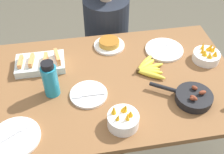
# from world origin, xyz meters

# --- Properties ---
(ground_plane) EXTENTS (14.00, 14.00, 0.00)m
(ground_plane) POSITION_xyz_m (0.00, 0.00, 0.00)
(ground_plane) COLOR #565142
(dining_table) EXTENTS (1.58, 0.99, 0.78)m
(dining_table) POSITION_xyz_m (0.00, 0.00, 0.68)
(dining_table) COLOR brown
(dining_table) RESTS_ON ground_plane
(banana_bunch) EXTENTS (0.20, 0.26, 0.04)m
(banana_bunch) POSITION_xyz_m (0.24, 0.05, 0.79)
(banana_bunch) COLOR yellow
(banana_bunch) RESTS_ON dining_table
(melon_tray) EXTENTS (0.31, 0.19, 0.10)m
(melon_tray) POSITION_xyz_m (-0.44, 0.21, 0.81)
(melon_tray) COLOR silver
(melon_tray) RESTS_ON dining_table
(skillet) EXTENTS (0.34, 0.26, 0.08)m
(skillet) POSITION_xyz_m (0.43, -0.24, 0.80)
(skillet) COLOR black
(skillet) RESTS_ON dining_table
(frittata_plate_center) EXTENTS (0.22, 0.22, 0.05)m
(frittata_plate_center) POSITION_xyz_m (0.04, 0.35, 0.80)
(frittata_plate_center) COLOR white
(frittata_plate_center) RESTS_ON dining_table
(empty_plate_near_front) EXTENTS (0.22, 0.22, 0.02)m
(empty_plate_near_front) POSITION_xyz_m (-0.16, -0.10, 0.78)
(empty_plate_near_front) COLOR white
(empty_plate_near_front) RESTS_ON dining_table
(empty_plate_far_left) EXTENTS (0.26, 0.26, 0.02)m
(empty_plate_far_left) POSITION_xyz_m (0.41, 0.23, 0.78)
(empty_plate_far_left) COLOR white
(empty_plate_far_left) RESTS_ON dining_table
(empty_plate_far_right) EXTENTS (0.26, 0.26, 0.02)m
(empty_plate_far_right) POSITION_xyz_m (-0.56, -0.34, 0.78)
(empty_plate_far_right) COLOR white
(empty_plate_far_right) RESTS_ON dining_table
(fruit_bowl_mango) EXTENTS (0.17, 0.17, 0.13)m
(fruit_bowl_mango) POSITION_xyz_m (-0.00, -0.34, 0.82)
(fruit_bowl_mango) COLOR white
(fruit_bowl_mango) RESTS_ON dining_table
(fruit_bowl_citrus) EXTENTS (0.18, 0.18, 0.12)m
(fruit_bowl_citrus) POSITION_xyz_m (0.66, 0.09, 0.81)
(fruit_bowl_citrus) COLOR white
(fruit_bowl_citrus) RESTS_ON dining_table
(water_bottle) EXTENTS (0.09, 0.09, 0.23)m
(water_bottle) POSITION_xyz_m (-0.37, -0.04, 0.89)
(water_bottle) COLOR teal
(water_bottle) RESTS_ON dining_table
(person_figure) EXTENTS (0.41, 0.41, 1.19)m
(person_figure) POSITION_xyz_m (0.08, 0.75, 0.48)
(person_figure) COLOR black
(person_figure) RESTS_ON ground_plane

